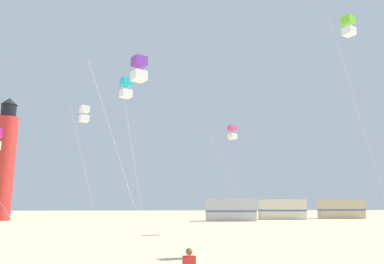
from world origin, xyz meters
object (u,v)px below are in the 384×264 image
(rv_van_tan, at_px, (341,209))
(rv_van_silver, at_px, (231,210))
(kite_box_cyan, at_px, (126,88))
(kite_box_violet, at_px, (139,69))
(rv_van_cream, at_px, (282,209))
(kite_box_lime, at_px, (349,26))
(kite_box_white, at_px, (84,114))
(kite_box_rainbow, at_px, (232,133))
(lighthouse_distant, at_px, (4,162))

(rv_van_tan, bearing_deg, rv_van_silver, -157.17)
(kite_box_cyan, distance_m, kite_box_violet, 4.92)
(rv_van_silver, distance_m, rv_van_tan, 18.82)
(rv_van_tan, bearing_deg, rv_van_cream, -161.37)
(rv_van_silver, bearing_deg, kite_box_lime, -83.61)
(kite_box_cyan, height_order, kite_box_white, kite_box_cyan)
(kite_box_rainbow, bearing_deg, rv_van_tan, 49.83)
(kite_box_cyan, bearing_deg, kite_box_rainbow, 49.60)
(kite_box_white, bearing_deg, rv_van_cream, 49.92)
(kite_box_cyan, relative_size, kite_box_lime, 0.73)
(kite_box_rainbow, bearing_deg, kite_box_cyan, -130.40)
(kite_box_lime, relative_size, rv_van_silver, 2.03)
(kite_box_lime, relative_size, kite_box_rainbow, 1.50)
(kite_box_violet, height_order, lighthouse_distant, lighthouse_distant)
(kite_box_cyan, distance_m, kite_box_lime, 13.60)
(kite_box_rainbow, height_order, kite_box_white, kite_box_white)
(kite_box_cyan, xyz_separation_m, kite_box_violet, (1.10, -4.76, -0.54))
(kite_box_violet, height_order, rv_van_tan, kite_box_violet)
(rv_van_silver, bearing_deg, kite_box_violet, -104.41)
(rv_van_cream, bearing_deg, kite_box_cyan, -116.61)
(kite_box_lime, height_order, rv_van_tan, kite_box_lime)
(kite_box_violet, distance_m, kite_box_white, 10.66)
(rv_van_silver, height_order, rv_van_tan, same)
(kite_box_cyan, bearing_deg, rv_van_silver, 68.62)
(kite_box_white, bearing_deg, kite_box_violet, -64.83)
(kite_box_violet, bearing_deg, rv_van_cream, 63.82)
(kite_box_lime, bearing_deg, kite_box_violet, -164.97)
(kite_box_violet, relative_size, lighthouse_distant, 0.54)
(rv_van_cream, bearing_deg, rv_van_tan, 18.97)
(kite_box_rainbow, relative_size, rv_van_silver, 1.35)
(kite_box_cyan, relative_size, kite_box_rainbow, 1.09)
(kite_box_lime, xyz_separation_m, kite_box_white, (-16.46, 6.45, -4.05))
(kite_box_cyan, height_order, rv_van_silver, kite_box_cyan)
(kite_box_white, distance_m, lighthouse_distant, 30.54)
(rv_van_cream, distance_m, rv_van_tan, 10.19)
(kite_box_rainbow, bearing_deg, kite_box_violet, -115.94)
(rv_van_silver, bearing_deg, kite_box_rainbow, -96.72)
(kite_box_white, bearing_deg, kite_box_cyan, -54.91)
(kite_box_white, bearing_deg, rv_van_silver, 58.05)
(kite_box_violet, relative_size, kite_box_white, 0.99)
(kite_box_cyan, bearing_deg, lighthouse_distant, 122.53)
(lighthouse_distant, distance_m, rv_van_tan, 48.90)
(kite_box_rainbow, relative_size, kite_box_white, 0.96)
(kite_box_lime, relative_size, rv_van_tan, 2.01)
(kite_box_lime, relative_size, kite_box_violet, 1.46)
(kite_box_rainbow, relative_size, kite_box_violet, 0.97)
(kite_box_cyan, distance_m, kite_box_rainbow, 12.33)
(kite_box_white, relative_size, lighthouse_distant, 0.55)
(lighthouse_distant, relative_size, rv_van_cream, 2.55)
(lighthouse_distant, xyz_separation_m, rv_van_cream, (38.50, 0.63, -6.45))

